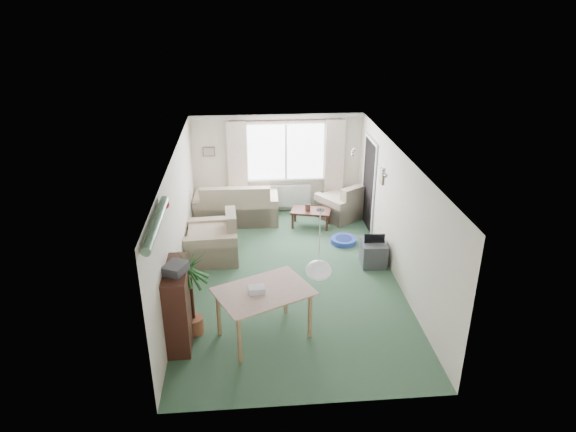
{
  "coord_description": "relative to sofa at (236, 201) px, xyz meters",
  "views": [
    {
      "loc": [
        -0.74,
        -8.38,
        5.04
      ],
      "look_at": [
        0.0,
        0.3,
        1.15
      ],
      "focal_mm": 32.0,
      "sensor_mm": 36.0,
      "label": 1
    }
  ],
  "objects": [
    {
      "name": "hifi_box",
      "position": [
        -0.81,
        -4.57,
        0.85
      ],
      "size": [
        0.4,
        0.43,
        0.14
      ],
      "primitive_type": "cube",
      "rotation": [
        0.0,
        0.0,
        -0.43
      ],
      "color": "#3C3B41",
      "rests_on": "bookshelf"
    },
    {
      "name": "armchair_left",
      "position": [
        -0.5,
        -1.8,
        0.01
      ],
      "size": [
        1.09,
        1.14,
        0.98
      ],
      "primitive_type": "cube",
      "rotation": [
        0.0,
        0.0,
        -1.52
      ],
      "color": "beige",
      "rests_on": "ground"
    },
    {
      "name": "curtain_rod",
      "position": [
        1.2,
        0.4,
        1.79
      ],
      "size": [
        2.6,
        0.03,
        0.03
      ],
      "primitive_type": "cube",
      "color": "black"
    },
    {
      "name": "dining_table",
      "position": [
        0.46,
        -4.48,
        -0.08
      ],
      "size": [
        1.55,
        1.34,
        0.81
      ],
      "primitive_type": "cube",
      "rotation": [
        0.0,
        0.0,
        0.44
      ],
      "color": "tan",
      "rests_on": "ground"
    },
    {
      "name": "armchair_corner",
      "position": [
        2.48,
        -0.02,
        -0.06
      ],
      "size": [
        1.29,
        1.27,
        0.85
      ],
      "primitive_type": "cube",
      "rotation": [
        0.0,
        0.0,
        3.73
      ],
      "color": "tan",
      "rests_on": "ground"
    },
    {
      "name": "coffee_table",
      "position": [
        1.7,
        -0.48,
        -0.28
      ],
      "size": [
        0.98,
        0.69,
        0.4
      ],
      "primitive_type": "cube",
      "rotation": [
        0.0,
        0.0,
        -0.25
      ],
      "color": "black",
      "rests_on": "ground"
    },
    {
      "name": "pendant_lamp",
      "position": [
        1.2,
        -5.05,
        1.0
      ],
      "size": [
        0.36,
        0.36,
        0.36
      ],
      "primitive_type": "sphere",
      "color": "white"
    },
    {
      "name": "doorway",
      "position": [
        2.99,
        -0.55,
        0.52
      ],
      "size": [
        0.03,
        0.95,
        2.0
      ],
      "primitive_type": "cube",
      "color": "black"
    },
    {
      "name": "tv_cube",
      "position": [
        2.7,
        -2.36,
        -0.24
      ],
      "size": [
        0.51,
        0.55,
        0.48
      ],
      "primitive_type": "cube",
      "rotation": [
        0.0,
        0.0,
        -0.06
      ],
      "color": "#353439",
      "rests_on": "ground"
    },
    {
      "name": "photo_frame",
      "position": [
        1.62,
        -0.52,
        -0.0
      ],
      "size": [
        0.12,
        0.04,
        0.16
      ],
      "primitive_type": "cube",
      "rotation": [
        0.0,
        0.0,
        -0.14
      ],
      "color": "brown",
      "rests_on": "coffee_table"
    },
    {
      "name": "pet_bed",
      "position": [
        2.3,
        -1.4,
        -0.43
      ],
      "size": [
        0.63,
        0.63,
        0.11
      ],
      "primitive_type": "cylinder",
      "rotation": [
        0.0,
        0.0,
        0.16
      ],
      "color": "navy",
      "rests_on": "ground"
    },
    {
      "name": "gift_box",
      "position": [
        0.35,
        -4.52,
        0.39
      ],
      "size": [
        0.26,
        0.2,
        0.12
      ],
      "primitive_type": "cube",
      "rotation": [
        0.0,
        0.0,
        0.07
      ],
      "color": "white",
      "rests_on": "dining_table"
    },
    {
      "name": "houseplant",
      "position": [
        -0.65,
        -4.29,
        0.24
      ],
      "size": [
        0.8,
        0.8,
        1.45
      ],
      "primitive_type": "cylinder",
      "rotation": [
        0.0,
        0.0,
        0.36
      ],
      "color": "#1D552E",
      "rests_on": "ground"
    },
    {
      "name": "bauble_cluster_b",
      "position": [
        2.6,
        -3.05,
        1.74
      ],
      "size": [
        0.2,
        0.2,
        0.2
      ],
      "primitive_type": "sphere",
      "color": "silver"
    },
    {
      "name": "tinsel_garland",
      "position": [
        -0.92,
        -5.05,
        1.8
      ],
      "size": [
        1.6,
        1.6,
        0.12
      ],
      "primitive_type": "cylinder",
      "color": "#196626"
    },
    {
      "name": "bauble_cluster_a",
      "position": [
        2.3,
        -1.85,
        1.74
      ],
      "size": [
        0.2,
        0.2,
        0.2
      ],
      "primitive_type": "sphere",
      "color": "silver"
    },
    {
      "name": "radiator",
      "position": [
        1.2,
        0.44,
        -0.08
      ],
      "size": [
        1.2,
        0.1,
        0.55
      ],
      "primitive_type": "cube",
      "color": "white"
    },
    {
      "name": "wall_picture_back",
      "position": [
        -0.6,
        0.48,
        1.07
      ],
      "size": [
        0.28,
        0.03,
        0.22
      ],
      "primitive_type": "cube",
      "color": "brown"
    },
    {
      "name": "curtain_left",
      "position": [
        0.05,
        0.38,
        0.79
      ],
      "size": [
        0.45,
        0.08,
        2.0
      ],
      "primitive_type": "cube",
      "color": "beige"
    },
    {
      "name": "bookshelf",
      "position": [
        -0.84,
        -4.45,
        0.15
      ],
      "size": [
        0.37,
        1.04,
        1.26
      ],
      "primitive_type": "cube",
      "rotation": [
        0.0,
        0.0,
        0.02
      ],
      "color": "black",
      "rests_on": "ground"
    },
    {
      "name": "ground",
      "position": [
        1.0,
        -2.75,
        -0.48
      ],
      "size": [
        6.5,
        6.5,
        0.0
      ],
      "primitive_type": "plane",
      "color": "#31523A"
    },
    {
      "name": "sofa",
      "position": [
        0.0,
        0.0,
        0.0
      ],
      "size": [
        1.96,
        1.07,
        0.96
      ],
      "primitive_type": "cube",
      "rotation": [
        0.0,
        0.0,
        3.12
      ],
      "color": "#C7B096",
      "rests_on": "ground"
    },
    {
      "name": "window",
      "position": [
        1.2,
        0.48,
        1.02
      ],
      "size": [
        1.8,
        0.03,
        1.3
      ],
      "primitive_type": "cube",
      "color": "white"
    },
    {
      "name": "wall_picture_right",
      "position": [
        2.98,
        -1.55,
        1.07
      ],
      "size": [
        0.03,
        0.24,
        0.3
      ],
      "primitive_type": "cube",
      "color": "brown"
    },
    {
      "name": "curtain_right",
      "position": [
        2.35,
        0.38,
        0.79
      ],
      "size": [
        0.45,
        0.08,
        2.0
      ],
      "primitive_type": "cube",
      "color": "beige"
    }
  ]
}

